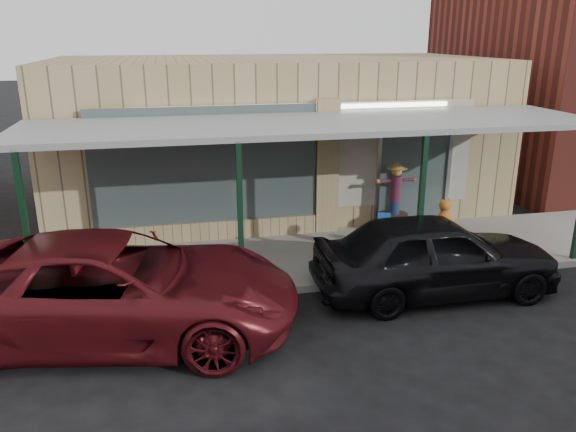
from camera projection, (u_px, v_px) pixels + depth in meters
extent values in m
plane|color=black|center=(369.00, 342.00, 9.24)|extent=(120.00, 120.00, 0.00)
cube|color=gray|center=(313.00, 257.00, 12.56)|extent=(40.00, 3.20, 0.15)
cube|color=tan|center=(274.00, 133.00, 16.21)|extent=(12.00, 6.00, 4.20)
cube|color=#475656|center=(206.00, 168.00, 12.90)|extent=(5.20, 0.06, 2.80)
cube|color=#475656|center=(413.00, 172.00, 14.19)|extent=(1.80, 0.06, 2.80)
cube|color=tan|center=(326.00, 170.00, 13.59)|extent=(0.55, 0.30, 3.40)
cube|color=tan|center=(209.00, 230.00, 13.43)|extent=(5.20, 0.30, 0.50)
cube|color=#A19B8E|center=(298.00, 158.00, 13.42)|extent=(9.00, 0.02, 2.60)
cube|color=white|center=(298.00, 108.00, 13.02)|extent=(7.50, 0.03, 0.10)
cube|color=slate|center=(315.00, 124.00, 11.64)|extent=(12.00, 3.00, 0.12)
cube|color=black|center=(27.00, 234.00, 9.65)|extent=(0.10, 0.10, 2.95)
cube|color=black|center=(240.00, 220.00, 10.39)|extent=(0.10, 0.10, 2.95)
cube|color=black|center=(421.00, 208.00, 11.12)|extent=(0.10, 0.10, 2.95)
cylinder|color=#4A2C1D|center=(394.00, 222.00, 13.94)|extent=(0.83, 0.83, 0.45)
cylinder|color=navy|center=(395.00, 207.00, 13.82)|extent=(0.30, 0.30, 0.34)
cylinder|color=maroon|center=(396.00, 188.00, 13.67)|extent=(0.33, 0.33, 0.62)
sphere|color=#B18844|center=(397.00, 171.00, 13.54)|extent=(0.25, 0.25, 0.25)
cone|color=#B18844|center=(397.00, 165.00, 13.49)|extent=(0.40, 0.40, 0.16)
cylinder|color=#4A2C1D|center=(406.00, 242.00, 12.69)|extent=(0.75, 0.75, 0.39)
ellipsoid|color=orange|center=(407.00, 229.00, 12.59)|extent=(0.31, 0.31, 0.25)
cylinder|color=#4C471E|center=(407.00, 222.00, 12.55)|extent=(0.04, 0.04, 0.06)
cylinder|color=gray|center=(382.00, 248.00, 11.50)|extent=(0.03, 0.03, 1.00)
cube|color=blue|center=(384.00, 219.00, 11.30)|extent=(0.25, 0.12, 0.26)
imported|color=black|center=(435.00, 255.00, 10.74)|extent=(4.70, 1.93, 1.60)
ellipsoid|color=orange|center=(445.00, 220.00, 11.58)|extent=(0.33, 0.28, 0.43)
sphere|color=orange|center=(445.00, 205.00, 11.53)|extent=(0.24, 0.24, 0.24)
cylinder|color=#197435|center=(446.00, 212.00, 11.53)|extent=(0.16, 0.16, 0.02)
imported|color=#541016|center=(114.00, 288.00, 9.23)|extent=(6.52, 3.87, 1.70)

